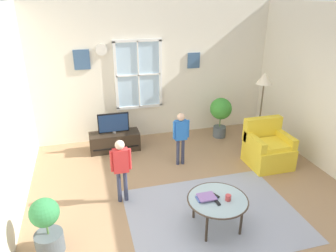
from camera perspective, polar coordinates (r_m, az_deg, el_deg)
ground_plane at (r=5.02m, az=6.15°, el=-15.11°), size 5.84×6.57×0.02m
back_wall at (r=7.05m, az=-2.48°, el=9.81°), size 5.24×0.17×2.95m
area_rug at (r=4.96m, az=8.16°, el=-15.53°), size 2.52×1.94×0.01m
tv_stand at (r=6.73m, az=-9.62°, el=-2.75°), size 1.03×0.42×0.39m
television at (r=6.56m, az=-9.86°, el=0.56°), size 0.63×0.08×0.44m
armchair at (r=6.33m, az=17.58°, el=-3.94°), size 0.76×0.74×0.87m
coffee_table at (r=4.52m, az=8.97°, el=-13.18°), size 0.85×0.85×0.46m
book_stack at (r=4.48m, az=7.00°, el=-12.69°), size 0.28×0.20×0.04m
cup at (r=4.48m, az=10.83°, el=-12.62°), size 0.08×0.08×0.08m
remote_near_books at (r=4.55m, az=8.49°, el=-12.28°), size 0.09×0.14×0.02m
remote_near_cup at (r=4.42m, az=8.87°, el=-13.44°), size 0.05×0.14×0.02m
person_blue_shirt at (r=5.89m, az=2.32°, el=-1.28°), size 0.32×0.14×1.05m
person_red_shirt at (r=4.88m, az=-8.52°, el=-6.85°), size 0.32×0.15×1.07m
potted_plant_by_window at (r=7.20m, az=9.51°, el=2.47°), size 0.49×0.49×0.93m
potted_plant_corner at (r=4.38m, az=-21.11°, el=-16.44°), size 0.36×0.36×0.78m
floor_lamp at (r=6.48m, az=16.92°, el=6.87°), size 0.32×0.32×1.66m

